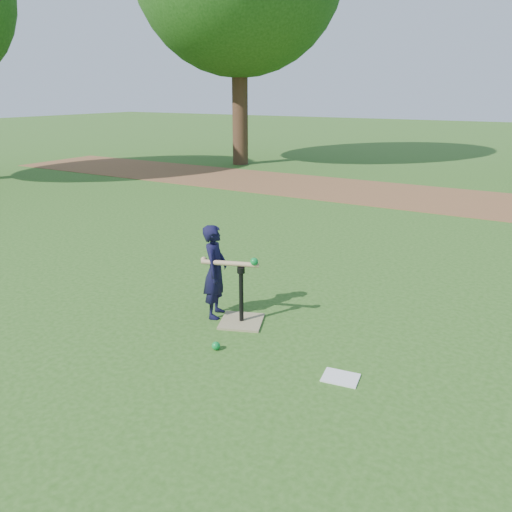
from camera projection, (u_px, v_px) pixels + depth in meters
The scene contains 7 objects.
ground at pixel (217, 313), 5.45m from camera, with size 80.00×80.00×0.00m, color #285116.
dirt_strip at pixel (401, 195), 11.58m from camera, with size 24.00×3.00×0.01m, color brown.
child at pixel (215, 271), 5.25m from camera, with size 0.37×0.24×1.01m, color black.
wiffle_ball_ground at pixel (216, 346), 4.68m from camera, with size 0.08×0.08×0.08m, color #0B822F.
clipboard at pixel (341, 378), 4.22m from camera, with size 0.30×0.23×0.01m, color white.
batting_tee at pixel (241, 313), 5.21m from camera, with size 0.56×0.56×0.61m.
swing_action at pixel (232, 263), 5.08m from camera, with size 0.62×0.25×0.12m.
Camera 1 is at (2.90, -4.06, 2.32)m, focal length 35.00 mm.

